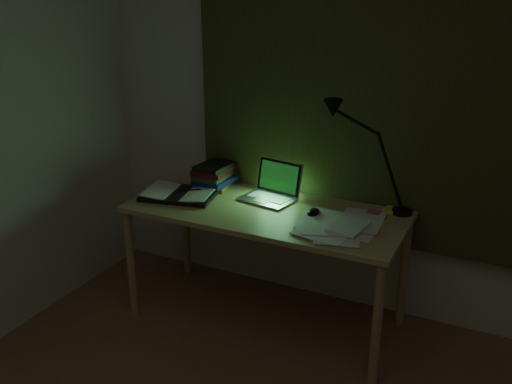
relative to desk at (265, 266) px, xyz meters
The scene contains 11 objects.
wall_back 1.13m from the desk, 37.44° to the left, with size 3.50×0.00×2.50m, color silver.
curtain 1.28m from the desk, 34.61° to the left, with size 2.20×0.06×2.00m, color #33371B.
desk is the anchor object (origin of this frame).
laptop 0.46m from the desk, 111.75° to the left, with size 0.29×0.32×0.21m, color silver, non-canonical shape.
open_textbook 0.64m from the desk, behind, with size 0.40×0.29×0.03m, color white, non-canonical shape.
book_stack 0.63m from the desk, 155.92° to the left, with size 0.19×0.23×0.15m, color white, non-canonical shape.
loose_papers 0.56m from the desk, ahead, with size 0.35×0.37×0.02m, color white, non-canonical shape.
mouse 0.44m from the desk, ahead, with size 0.06×0.10×0.04m, color black.
sticky_yellow 0.75m from the desk, 23.48° to the left, with size 0.07×0.07×0.02m, color yellow.
sticky_pink 0.67m from the desk, 19.25° to the left, with size 0.07×0.07×0.01m, color #DC5567.
desk_lamp 0.96m from the desk, 21.25° to the left, with size 0.39×0.30×0.58m, color black, non-canonical shape.
Camera 1 is at (0.67, -0.98, 1.83)m, focal length 40.00 mm.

